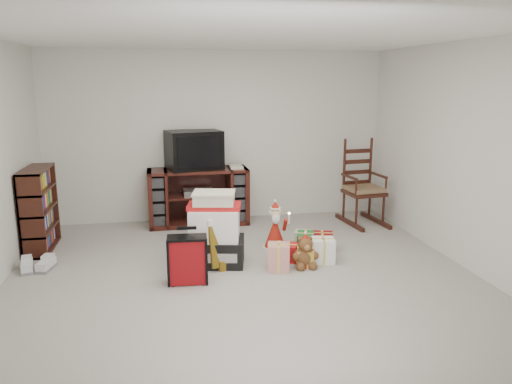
{
  "coord_description": "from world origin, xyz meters",
  "views": [
    {
      "loc": [
        -0.77,
        -4.88,
        2.07
      ],
      "look_at": [
        0.23,
        0.6,
        0.81
      ],
      "focal_mm": 35.0,
      "sensor_mm": 36.0,
      "label": 1
    }
  ],
  "objects_px": {
    "mrs_claus_figurine": "(209,244)",
    "santa_figurine": "(275,231)",
    "gift_pile": "(215,233)",
    "teddy_bear": "(305,254)",
    "rocking_chair": "(362,193)",
    "bookshelf": "(39,211)",
    "crt_television": "(194,150)",
    "sneaker_pair": "(37,266)",
    "red_suitcase": "(188,260)",
    "tv_stand": "(198,197)",
    "gift_cluster": "(302,249)"
  },
  "relations": [
    {
      "from": "tv_stand",
      "to": "gift_cluster",
      "type": "relative_size",
      "value": 1.42
    },
    {
      "from": "red_suitcase",
      "to": "gift_cluster",
      "type": "relative_size",
      "value": 0.58
    },
    {
      "from": "mrs_claus_figurine",
      "to": "gift_cluster",
      "type": "distance_m",
      "value": 1.1
    },
    {
      "from": "bookshelf",
      "to": "rocking_chair",
      "type": "height_order",
      "value": "rocking_chair"
    },
    {
      "from": "red_suitcase",
      "to": "rocking_chair",
      "type": "bearing_deg",
      "value": 37.85
    },
    {
      "from": "tv_stand",
      "to": "teddy_bear",
      "type": "relative_size",
      "value": 4.04
    },
    {
      "from": "bookshelf",
      "to": "crt_television",
      "type": "relative_size",
      "value": 1.21
    },
    {
      "from": "bookshelf",
      "to": "teddy_bear",
      "type": "distance_m",
      "value": 3.3
    },
    {
      "from": "bookshelf",
      "to": "mrs_claus_figurine",
      "type": "bearing_deg",
      "value": -22.38
    },
    {
      "from": "tv_stand",
      "to": "mrs_claus_figurine",
      "type": "relative_size",
      "value": 2.63
    },
    {
      "from": "mrs_claus_figurine",
      "to": "santa_figurine",
      "type": "bearing_deg",
      "value": 18.45
    },
    {
      "from": "bookshelf",
      "to": "teddy_bear",
      "type": "height_order",
      "value": "bookshelf"
    },
    {
      "from": "gift_pile",
      "to": "teddy_bear",
      "type": "bearing_deg",
      "value": -5.9
    },
    {
      "from": "rocking_chair",
      "to": "gift_pile",
      "type": "relative_size",
      "value": 1.55
    },
    {
      "from": "red_suitcase",
      "to": "sneaker_pair",
      "type": "relative_size",
      "value": 1.52
    },
    {
      "from": "teddy_bear",
      "to": "sneaker_pair",
      "type": "xyz_separation_m",
      "value": [
        -2.96,
        0.44,
        -0.1
      ]
    },
    {
      "from": "red_suitcase",
      "to": "teddy_bear",
      "type": "bearing_deg",
      "value": 12.49
    },
    {
      "from": "bookshelf",
      "to": "sneaker_pair",
      "type": "relative_size",
      "value": 2.65
    },
    {
      "from": "gift_pile",
      "to": "mrs_claus_figurine",
      "type": "bearing_deg",
      "value": 140.04
    },
    {
      "from": "tv_stand",
      "to": "bookshelf",
      "type": "height_order",
      "value": "bookshelf"
    },
    {
      "from": "santa_figurine",
      "to": "gift_cluster",
      "type": "xyz_separation_m",
      "value": [
        0.25,
        -0.37,
        -0.12
      ]
    },
    {
      "from": "teddy_bear",
      "to": "mrs_claus_figurine",
      "type": "xyz_separation_m",
      "value": [
        -1.04,
        0.37,
        0.05
      ]
    },
    {
      "from": "tv_stand",
      "to": "red_suitcase",
      "type": "height_order",
      "value": "tv_stand"
    },
    {
      "from": "tv_stand",
      "to": "red_suitcase",
      "type": "relative_size",
      "value": 2.46
    },
    {
      "from": "teddy_bear",
      "to": "sneaker_pair",
      "type": "height_order",
      "value": "teddy_bear"
    },
    {
      "from": "crt_television",
      "to": "mrs_claus_figurine",
      "type": "bearing_deg",
      "value": -101.61
    },
    {
      "from": "rocking_chair",
      "to": "sneaker_pair",
      "type": "distance_m",
      "value": 4.46
    },
    {
      "from": "bookshelf",
      "to": "gift_cluster",
      "type": "relative_size",
      "value": 1.01
    },
    {
      "from": "rocking_chair",
      "to": "teddy_bear",
      "type": "relative_size",
      "value": 3.58
    },
    {
      "from": "teddy_bear",
      "to": "santa_figurine",
      "type": "relative_size",
      "value": 0.57
    },
    {
      "from": "gift_cluster",
      "to": "teddy_bear",
      "type": "bearing_deg",
      "value": -99.9
    },
    {
      "from": "gift_pile",
      "to": "mrs_claus_figurine",
      "type": "height_order",
      "value": "gift_pile"
    },
    {
      "from": "rocking_chair",
      "to": "red_suitcase",
      "type": "distance_m",
      "value": 3.23
    },
    {
      "from": "rocking_chair",
      "to": "red_suitcase",
      "type": "xyz_separation_m",
      "value": [
        -2.65,
        -1.83,
        -0.18
      ]
    },
    {
      "from": "santa_figurine",
      "to": "mrs_claus_figurine",
      "type": "xyz_separation_m",
      "value": [
        -0.84,
        -0.28,
        -0.03
      ]
    },
    {
      "from": "tv_stand",
      "to": "gift_cluster",
      "type": "xyz_separation_m",
      "value": [
        1.1,
        -1.69,
        -0.29
      ]
    },
    {
      "from": "tv_stand",
      "to": "teddy_bear",
      "type": "bearing_deg",
      "value": -63.35
    },
    {
      "from": "teddy_bear",
      "to": "crt_television",
      "type": "bearing_deg",
      "value": 118.75
    },
    {
      "from": "red_suitcase",
      "to": "crt_television",
      "type": "height_order",
      "value": "crt_television"
    },
    {
      "from": "bookshelf",
      "to": "crt_television",
      "type": "height_order",
      "value": "crt_television"
    },
    {
      "from": "gift_pile",
      "to": "santa_figurine",
      "type": "bearing_deg",
      "value": 34.99
    },
    {
      "from": "bookshelf",
      "to": "teddy_bear",
      "type": "xyz_separation_m",
      "value": [
        3.06,
        -1.2,
        -0.34
      ]
    },
    {
      "from": "bookshelf",
      "to": "red_suitcase",
      "type": "height_order",
      "value": "bookshelf"
    },
    {
      "from": "gift_cluster",
      "to": "sneaker_pair",
      "type": "bearing_deg",
      "value": 176.85
    },
    {
      "from": "mrs_claus_figurine",
      "to": "bookshelf",
      "type": "bearing_deg",
      "value": 157.62
    },
    {
      "from": "red_suitcase",
      "to": "gift_cluster",
      "type": "height_order",
      "value": "red_suitcase"
    },
    {
      "from": "bookshelf",
      "to": "gift_cluster",
      "type": "bearing_deg",
      "value": -16.57
    },
    {
      "from": "teddy_bear",
      "to": "crt_television",
      "type": "height_order",
      "value": "crt_television"
    },
    {
      "from": "gift_cluster",
      "to": "gift_pile",
      "type": "bearing_deg",
      "value": 178.77
    },
    {
      "from": "gift_cluster",
      "to": "crt_television",
      "type": "bearing_deg",
      "value": 123.54
    }
  ]
}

